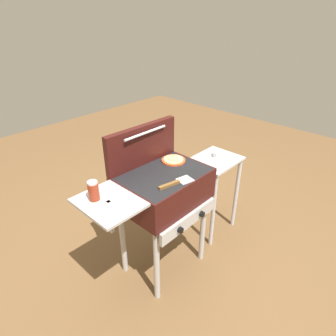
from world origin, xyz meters
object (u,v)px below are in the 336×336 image
at_px(sauce_jar, 93,191).
at_px(pizza_cheese, 174,160).
at_px(spatula, 176,183).
at_px(prep_table, 213,180).
at_px(grill, 162,191).
at_px(topping_bowl_near, 220,154).

bearing_deg(sauce_jar, pizza_cheese, -0.75).
bearing_deg(spatula, prep_table, 13.01).
bearing_deg(prep_table, grill, -179.63).
bearing_deg(sauce_jar, prep_table, -3.86).
xyz_separation_m(grill, topping_bowl_near, (0.74, 0.00, 0.03)).
xyz_separation_m(sauce_jar, spatula, (0.48, -0.24, -0.06)).
height_order(pizza_cheese, spatula, pizza_cheese).
height_order(grill, sauce_jar, sauce_jar).
relative_size(pizza_cheese, topping_bowl_near, 1.54).
distance_m(sauce_jar, spatula, 0.54).
height_order(grill, prep_table, grill).
bearing_deg(grill, sauce_jar, 170.61).
distance_m(spatula, topping_bowl_near, 0.80).
relative_size(spatula, topping_bowl_near, 2.22).
relative_size(pizza_cheese, spatula, 0.69).
xyz_separation_m(pizza_cheese, prep_table, (0.47, -0.07, -0.36)).
relative_size(grill, prep_table, 1.25).
distance_m(sauce_jar, prep_table, 1.26).
bearing_deg(pizza_cheese, topping_bowl_near, -7.49).
xyz_separation_m(grill, spatula, (-0.03, -0.16, 0.15)).
xyz_separation_m(sauce_jar, topping_bowl_near, (1.25, -0.08, -0.17)).
distance_m(grill, sauce_jar, 0.56).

